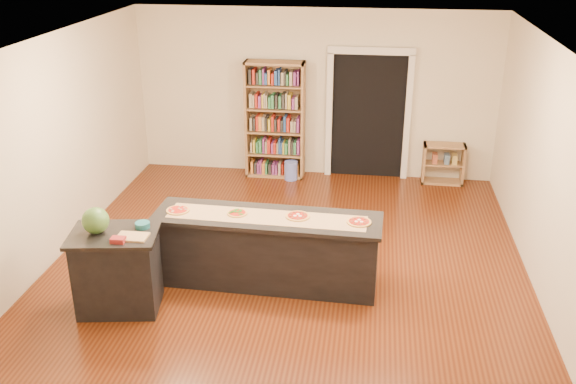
# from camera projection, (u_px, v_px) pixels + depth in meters

# --- Properties ---
(room) EXTENTS (6.00, 7.00, 2.80)m
(room) POSITION_uv_depth(u_px,v_px,m) (286.00, 167.00, 7.50)
(room) COLOR beige
(room) RESTS_ON ground
(doorway) EXTENTS (1.40, 0.09, 2.21)m
(doorway) POSITION_uv_depth(u_px,v_px,m) (369.00, 108.00, 10.62)
(doorway) COLOR black
(doorway) RESTS_ON room
(kitchen_island) EXTENTS (2.68, 0.73, 0.88)m
(kitchen_island) POSITION_uv_depth(u_px,v_px,m) (267.00, 250.00, 7.64)
(kitchen_island) COLOR black
(kitchen_island) RESTS_ON ground
(side_counter) EXTENTS (0.95, 0.69, 0.94)m
(side_counter) POSITION_uv_depth(u_px,v_px,m) (118.00, 270.00, 7.12)
(side_counter) COLOR black
(side_counter) RESTS_ON ground
(bookshelf) EXTENTS (0.98, 0.35, 1.97)m
(bookshelf) POSITION_uv_depth(u_px,v_px,m) (275.00, 120.00, 10.73)
(bookshelf) COLOR #A47B4F
(bookshelf) RESTS_ON ground
(low_shelf) EXTENTS (0.68, 0.29, 0.68)m
(low_shelf) POSITION_uv_depth(u_px,v_px,m) (443.00, 164.00, 10.65)
(low_shelf) COLOR #A47B4F
(low_shelf) RESTS_ON ground
(waste_bin) EXTENTS (0.22, 0.22, 0.32)m
(waste_bin) POSITION_uv_depth(u_px,v_px,m) (291.00, 170.00, 10.86)
(waste_bin) COLOR #697EEA
(waste_bin) RESTS_ON ground
(kraft_paper) EXTENTS (2.34, 0.49, 0.00)m
(kraft_paper) POSITION_uv_depth(u_px,v_px,m) (267.00, 217.00, 7.44)
(kraft_paper) COLOR #A97E57
(kraft_paper) RESTS_ON kitchen_island
(watermelon) EXTENTS (0.29, 0.29, 0.29)m
(watermelon) POSITION_uv_depth(u_px,v_px,m) (95.00, 221.00, 6.89)
(watermelon) COLOR #144214
(watermelon) RESTS_ON side_counter
(cutting_board) EXTENTS (0.33, 0.22, 0.02)m
(cutting_board) POSITION_uv_depth(u_px,v_px,m) (132.00, 237.00, 6.84)
(cutting_board) COLOR tan
(cutting_board) RESTS_ON side_counter
(package_red) EXTENTS (0.15, 0.11, 0.05)m
(package_red) POSITION_uv_depth(u_px,v_px,m) (118.00, 240.00, 6.74)
(package_red) COLOR maroon
(package_red) RESTS_ON side_counter
(package_teal) EXTENTS (0.16, 0.16, 0.06)m
(package_teal) POSITION_uv_depth(u_px,v_px,m) (142.00, 225.00, 7.06)
(package_teal) COLOR #195966
(package_teal) RESTS_ON side_counter
(pizza_a) EXTENTS (0.27, 0.27, 0.02)m
(pizza_a) POSITION_uv_depth(u_px,v_px,m) (178.00, 210.00, 7.59)
(pizza_a) COLOR tan
(pizza_a) RESTS_ON kitchen_island
(pizza_b) EXTENTS (0.25, 0.25, 0.02)m
(pizza_b) POSITION_uv_depth(u_px,v_px,m) (237.00, 213.00, 7.52)
(pizza_b) COLOR tan
(pizza_b) RESTS_ON kitchen_island
(pizza_c) EXTENTS (0.28, 0.28, 0.02)m
(pizza_c) POSITION_uv_depth(u_px,v_px,m) (298.00, 216.00, 7.44)
(pizza_c) COLOR tan
(pizza_c) RESTS_ON kitchen_island
(pizza_d) EXTENTS (0.28, 0.28, 0.02)m
(pizza_d) POSITION_uv_depth(u_px,v_px,m) (359.00, 222.00, 7.30)
(pizza_d) COLOR tan
(pizza_d) RESTS_ON kitchen_island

